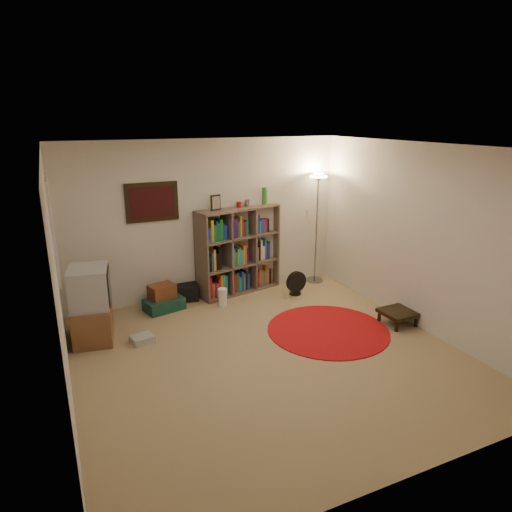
{
  "coord_description": "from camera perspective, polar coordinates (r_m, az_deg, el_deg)",
  "views": [
    {
      "loc": [
        -2.21,
        -4.48,
        2.81
      ],
      "look_at": [
        0.1,
        0.6,
        1.1
      ],
      "focal_mm": 32.0,
      "sensor_mm": 36.0,
      "label": 1
    }
  ],
  "objects": [
    {
      "name": "wicker_basket",
      "position": [
        7.04,
        -11.67,
        -4.35
      ],
      "size": [
        0.43,
        0.36,
        0.21
      ],
      "rotation": [
        0.0,
        0.0,
        0.29
      ],
      "color": "#5D2D17",
      "rests_on": "suitcase"
    },
    {
      "name": "duffel_bag",
      "position": [
        7.38,
        -8.83,
        -4.45
      ],
      "size": [
        0.42,
        0.37,
        0.26
      ],
      "rotation": [
        0.0,
        0.0,
        -0.14
      ],
      "color": "black",
      "rests_on": "ground"
    },
    {
      "name": "bookshelf",
      "position": [
        7.48,
        -2.37,
        0.54
      ],
      "size": [
        1.47,
        0.7,
        1.7
      ],
      "rotation": [
        0.0,
        0.0,
        0.22
      ],
      "color": "brown",
      "rests_on": "ground"
    },
    {
      "name": "floor_lamp",
      "position": [
        7.82,
        7.74,
        7.92
      ],
      "size": [
        0.45,
        0.45,
        1.92
      ],
      "rotation": [
        0.0,
        0.0,
        -0.24
      ],
      "color": "gray",
      "rests_on": "ground"
    },
    {
      "name": "suitcase",
      "position": [
        7.07,
        -11.43,
        -5.93
      ],
      "size": [
        0.63,
        0.48,
        0.18
      ],
      "rotation": [
        0.0,
        0.0,
        0.24
      ],
      "color": "#13352A",
      "rests_on": "ground"
    },
    {
      "name": "side_table",
      "position": [
        6.75,
        17.33,
        -6.82
      ],
      "size": [
        0.45,
        0.45,
        0.2
      ],
      "rotation": [
        0.0,
        0.0,
        0.03
      ],
      "color": "black",
      "rests_on": "ground"
    },
    {
      "name": "dvd_box",
      "position": [
        6.19,
        -14.02,
        -10.06
      ],
      "size": [
        0.31,
        0.28,
        0.09
      ],
      "rotation": [
        0.0,
        0.0,
        0.2
      ],
      "color": "#A7A8AC",
      "rests_on": "ground"
    },
    {
      "name": "paper_towel",
      "position": [
        7.09,
        -4.19,
        -5.14
      ],
      "size": [
        0.17,
        0.17,
        0.28
      ],
      "rotation": [
        0.0,
        0.0,
        -0.37
      ],
      "color": "white",
      "rests_on": "ground"
    },
    {
      "name": "tv_stand",
      "position": [
        6.28,
        -19.86,
        -5.84
      ],
      "size": [
        0.58,
        0.75,
        0.99
      ],
      "rotation": [
        0.0,
        0.0,
        -0.16
      ],
      "color": "brown",
      "rests_on": "ground"
    },
    {
      "name": "red_rug",
      "position": [
        6.41,
        8.98,
        -9.12
      ],
      "size": [
        1.66,
        1.66,
        0.01
      ],
      "color": "#9A0B0F",
      "rests_on": "ground"
    },
    {
      "name": "room",
      "position": [
        5.25,
        0.94,
        -0.14
      ],
      "size": [
        4.54,
        4.54,
        2.54
      ],
      "color": "#927A55",
      "rests_on": "ground"
    },
    {
      "name": "floor_fan",
      "position": [
        7.49,
        5.04,
        -3.39
      ],
      "size": [
        0.36,
        0.21,
        0.4
      ],
      "rotation": [
        0.0,
        0.0,
        0.11
      ],
      "color": "black",
      "rests_on": "ground"
    }
  ]
}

